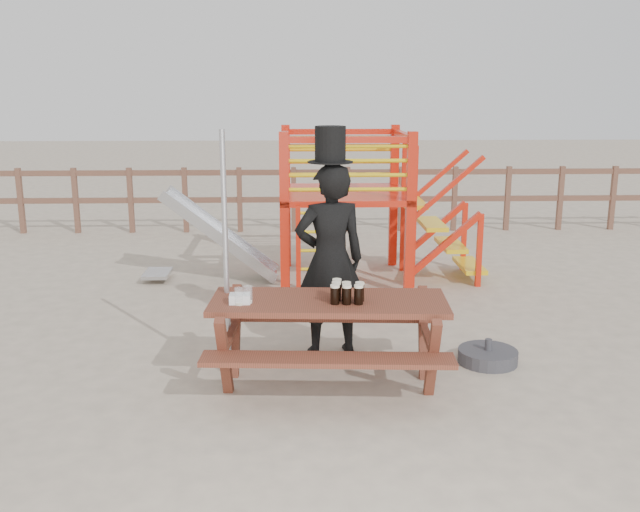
{
  "coord_description": "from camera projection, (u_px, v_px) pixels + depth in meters",
  "views": [
    {
      "loc": [
        -0.44,
        -6.08,
        2.64
      ],
      "look_at": [
        -0.22,
        0.8,
        1.0
      ],
      "focal_mm": 40.0,
      "sensor_mm": 36.0,
      "label": 1
    }
  ],
  "objects": [
    {
      "name": "stout_pints",
      "position": [
        346.0,
        292.0,
        6.21
      ],
      "size": [
        0.3,
        0.28,
        0.17
      ],
      "color": "black",
      "rests_on": "picnic_table"
    },
    {
      "name": "picnic_table",
      "position": [
        329.0,
        332.0,
        6.36
      ],
      "size": [
        2.17,
        1.56,
        0.81
      ],
      "rotation": [
        0.0,
        0.0,
        -0.06
      ],
      "color": "brown",
      "rests_on": "ground"
    },
    {
      "name": "empty_glasses",
      "position": [
        243.0,
        296.0,
        6.15
      ],
      "size": [
        0.15,
        0.13,
        0.15
      ],
      "color": "silver",
      "rests_on": "picnic_table"
    },
    {
      "name": "paper_bag",
      "position": [
        240.0,
        299.0,
        6.19
      ],
      "size": [
        0.18,
        0.14,
        0.08
      ],
      "primitive_type": "cube",
      "rotation": [
        0.0,
        0.0,
        0.03
      ],
      "color": "white",
      "rests_on": "picnic_table"
    },
    {
      "name": "ground",
      "position": [
        347.0,
        382.0,
        6.54
      ],
      "size": [
        60.0,
        60.0,
        0.0
      ],
      "primitive_type": "plane",
      "color": "#B9A890",
      "rests_on": "ground"
    },
    {
      "name": "playground_fort",
      "position": [
        338.0,
        204.0,
        9.78
      ],
      "size": [
        4.71,
        1.84,
        2.1
      ],
      "color": "red",
      "rests_on": "ground"
    },
    {
      "name": "metal_pole",
      "position": [
        226.0,
        257.0,
        6.43
      ],
      "size": [
        0.05,
        0.05,
        2.28
      ],
      "primitive_type": "cylinder",
      "color": "#B2B2B7",
      "rests_on": "ground"
    },
    {
      "name": "back_fence",
      "position": [
        321.0,
        192.0,
        13.17
      ],
      "size": [
        15.09,
        0.09,
        1.2
      ],
      "color": "brown",
      "rests_on": "ground"
    },
    {
      "name": "man_with_hat",
      "position": [
        330.0,
        255.0,
        7.03
      ],
      "size": [
        0.78,
        0.59,
        2.28
      ],
      "rotation": [
        0.0,
        0.0,
        3.33
      ],
      "color": "black",
      "rests_on": "ground"
    },
    {
      "name": "parasol_base",
      "position": [
        488.0,
        356.0,
        6.98
      ],
      "size": [
        0.58,
        0.58,
        0.25
      ],
      "color": "#36363B",
      "rests_on": "ground"
    }
  ]
}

